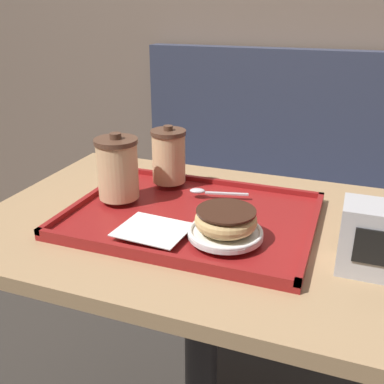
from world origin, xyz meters
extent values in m
cube|color=#33384C|center=(0.20, 0.84, 0.23)|extent=(1.56, 0.44, 0.45)
cube|color=#33384C|center=(0.20, 1.02, 0.73)|extent=(1.56, 0.08, 0.55)
cube|color=tan|center=(0.00, 0.00, 0.72)|extent=(0.94, 0.64, 0.03)
cylinder|color=#333338|center=(0.00, 0.00, 0.35)|extent=(0.08, 0.08, 0.71)
cube|color=maroon|center=(-0.02, -0.01, 0.74)|extent=(0.51, 0.38, 0.01)
cube|color=maroon|center=(-0.02, -0.19, 0.75)|extent=(0.51, 0.01, 0.01)
cube|color=maroon|center=(-0.02, 0.18, 0.75)|extent=(0.51, 0.01, 0.01)
cube|color=maroon|center=(-0.27, -0.01, 0.75)|extent=(0.01, 0.38, 0.01)
cube|color=maroon|center=(0.23, -0.01, 0.75)|extent=(0.01, 0.38, 0.01)
cube|color=white|center=(-0.06, -0.12, 0.76)|extent=(0.14, 0.12, 0.00)
cylinder|color=#E0B784|center=(-0.20, 0.00, 0.82)|extent=(0.09, 0.09, 0.12)
cylinder|color=brown|center=(-0.20, 0.00, 0.89)|extent=(0.09, 0.09, 0.01)
cylinder|color=brown|center=(-0.20, 0.00, 0.90)|extent=(0.03, 0.03, 0.01)
cylinder|color=#E0B784|center=(-0.13, 0.13, 0.82)|extent=(0.08, 0.08, 0.12)
cylinder|color=brown|center=(-0.13, 0.13, 0.88)|extent=(0.08, 0.08, 0.01)
cylinder|color=brown|center=(-0.13, 0.13, 0.89)|extent=(0.02, 0.02, 0.01)
cylinder|color=white|center=(0.08, -0.09, 0.76)|extent=(0.14, 0.14, 0.01)
torus|color=white|center=(0.08, -0.09, 0.77)|extent=(0.14, 0.14, 0.01)
torus|color=#DBB270|center=(0.08, -0.09, 0.79)|extent=(0.12, 0.12, 0.04)
cylinder|color=#381E14|center=(0.08, -0.09, 0.81)|extent=(0.11, 0.11, 0.00)
ellipsoid|color=silver|center=(-0.04, 0.08, 0.77)|extent=(0.04, 0.03, 0.01)
cube|color=silver|center=(0.02, 0.10, 0.76)|extent=(0.10, 0.03, 0.00)
cube|color=#B7B7BC|center=(0.34, -0.08, 0.80)|extent=(0.12, 0.08, 0.12)
cube|color=black|center=(0.34, -0.13, 0.80)|extent=(0.07, 0.00, 0.06)
camera|label=1|loc=(0.28, -0.81, 1.16)|focal=42.00mm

